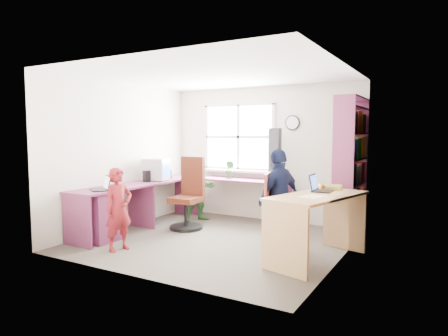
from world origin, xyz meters
name	(u,v)px	position (x,y,z in m)	size (l,w,h in m)	color
room	(219,157)	(0.01, 0.10, 1.22)	(3.64, 3.44, 2.44)	#433C34
l_desk	(134,205)	(-1.31, -0.28, 0.46)	(2.38, 2.95, 0.75)	#783056
right_desk	(317,213)	(1.55, -0.16, 0.60)	(0.99, 1.54, 0.82)	tan
bookshelf	(350,171)	(1.65, 1.19, 1.00)	(0.30, 1.02, 2.10)	#783056
swivel_chair	(189,198)	(-0.79, 0.46, 0.51)	(0.55, 0.55, 1.18)	black
wooden_chair	(277,209)	(0.95, 0.00, 0.56)	(0.55, 0.55, 1.04)	#BE463F
crt_monitor	(156,169)	(-1.48, 0.48, 0.94)	(0.46, 0.43, 0.38)	#B3B3B8
laptop_left	(102,187)	(-1.40, -0.84, 0.80)	(0.39, 0.38, 0.21)	black
laptop_right	(319,187)	(1.49, 0.12, 0.87)	(0.28, 0.33, 0.22)	black
speaker_a	(147,176)	(-1.51, 0.25, 0.85)	(0.12, 0.12, 0.19)	black
speaker_b	(169,174)	(-1.49, 0.84, 0.83)	(0.09, 0.09, 0.16)	black
cd_tower	(275,155)	(0.32, 1.47, 1.20)	(0.19, 0.17, 0.91)	black
game_box	(331,187)	(1.57, 0.37, 0.85)	(0.31, 0.31, 0.06)	red
paper_a	(114,187)	(-1.52, -0.48, 0.75)	(0.27, 0.32, 0.00)	white
paper_b	(312,196)	(1.54, -0.36, 0.82)	(0.28, 0.35, 0.00)	white
potted_plant	(230,169)	(-0.55, 1.43, 0.91)	(0.18, 0.14, 0.32)	#2A6B2A
person_red	(119,209)	(-0.89, -1.05, 0.56)	(0.41, 0.27, 1.11)	maroon
person_green	(200,189)	(-0.91, 1.00, 0.58)	(0.56, 0.44, 1.16)	#2D7132
person_navy	(279,199)	(0.94, 0.12, 0.68)	(0.80, 0.33, 1.36)	#131C3E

